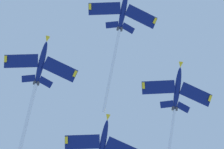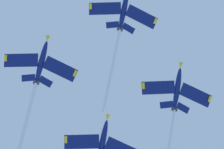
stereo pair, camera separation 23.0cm
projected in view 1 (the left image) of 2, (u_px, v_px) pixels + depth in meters
jet_lead at (120, 25)px, 108.92m from camera, size 27.51×23.76×18.29m
jet_left_wing at (175, 107)px, 105.73m from camera, size 30.81×25.59×20.47m
jet_right_wing at (35, 87)px, 102.29m from camera, size 30.26×25.97×20.63m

